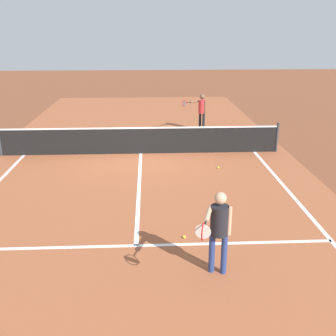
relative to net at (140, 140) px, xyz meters
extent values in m
plane|color=brown|center=(0.00, 0.00, -0.49)|extent=(60.00, 60.00, 0.00)
cube|color=#9E5433|center=(0.00, 0.00, -0.49)|extent=(10.62, 24.40, 0.00)
cube|color=white|center=(4.11, -5.95, -0.49)|extent=(0.10, 11.89, 0.01)
cube|color=white|center=(0.00, -6.40, -0.49)|extent=(8.22, 0.10, 0.01)
cube|color=white|center=(0.00, -3.20, -0.49)|extent=(0.10, 6.40, 0.01)
cylinder|color=#33383D|center=(4.89, 0.00, 0.04)|extent=(0.09, 0.09, 1.07)
cube|color=black|center=(0.00, 0.00, -0.04)|extent=(9.79, 0.02, 0.91)
cube|color=white|center=(0.00, 0.00, 0.44)|extent=(9.79, 0.03, 0.05)
cylinder|color=navy|center=(1.62, -7.44, -0.10)|extent=(0.11, 0.11, 0.78)
cylinder|color=navy|center=(1.41, -7.38, -0.10)|extent=(0.11, 0.11, 0.78)
cylinder|color=black|center=(1.51, -7.41, 0.56)|extent=(0.32, 0.32, 0.55)
sphere|color=tan|center=(1.51, -7.41, 0.99)|extent=(0.22, 0.22, 0.22)
cylinder|color=tan|center=(1.68, -7.46, 0.57)|extent=(0.08, 0.08, 0.53)
cylinder|color=tan|center=(1.28, -7.62, 0.79)|extent=(0.22, 0.53, 0.08)
cylinder|color=black|center=(1.17, -7.98, 0.79)|extent=(0.09, 0.22, 0.03)
torus|color=red|center=(1.11, -8.21, 0.79)|extent=(0.10, 0.28, 0.28)
cylinder|color=silver|center=(1.11, -8.21, 0.79)|extent=(0.24, 0.07, 0.25)
cylinder|color=black|center=(2.67, 3.13, -0.10)|extent=(0.11, 0.11, 0.78)
cylinder|color=black|center=(2.53, 3.30, -0.10)|extent=(0.11, 0.11, 0.78)
cylinder|color=red|center=(2.60, 3.22, 0.57)|extent=(0.32, 0.32, 0.55)
sphere|color=brown|center=(2.60, 3.22, 0.99)|extent=(0.22, 0.22, 0.22)
cylinder|color=brown|center=(2.70, 3.08, 0.57)|extent=(0.08, 0.08, 0.53)
cylinder|color=brown|center=(2.28, 3.19, 0.79)|extent=(0.47, 0.39, 0.08)
cylinder|color=black|center=(1.98, 2.96, 0.79)|extent=(0.19, 0.16, 0.03)
torus|color=red|center=(1.79, 2.82, 0.79)|extent=(0.24, 0.19, 0.28)
cylinder|color=silver|center=(1.79, 2.82, 0.79)|extent=(0.15, 0.20, 0.25)
sphere|color=#CCE033|center=(2.50, -1.73, -0.46)|extent=(0.07, 0.07, 0.07)
sphere|color=#CCE033|center=(1.02, -6.14, -0.46)|extent=(0.07, 0.07, 0.07)
camera|label=1|loc=(0.30, -13.64, 3.74)|focal=42.67mm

